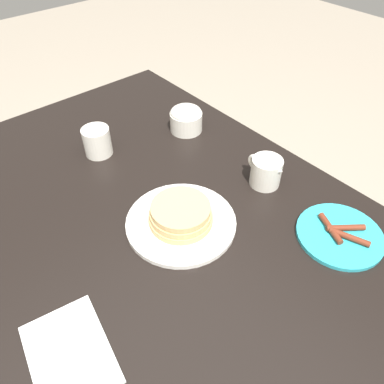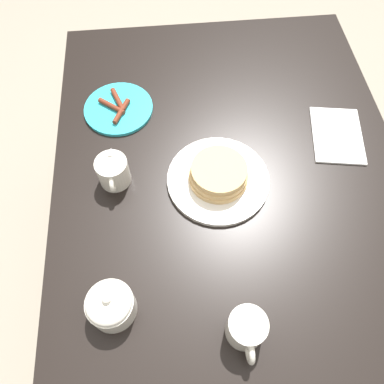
# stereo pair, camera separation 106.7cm
# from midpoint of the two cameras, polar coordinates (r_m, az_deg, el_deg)

# --- Properties ---
(ground_plane) EXTENTS (8.00, 8.00, 0.00)m
(ground_plane) POSITION_cam_midpoint_polar(r_m,az_deg,el_deg) (1.48, -3.82, -31.15)
(ground_plane) COLOR gray
(dining_table) EXTENTS (1.33, 0.90, 0.74)m
(dining_table) POSITION_cam_midpoint_polar(r_m,az_deg,el_deg) (0.86, -6.69, -32.36)
(dining_table) COLOR black
(dining_table) RESTS_ON ground_plane
(pancake_plate) EXTENTS (0.26, 0.26, 0.06)m
(pancake_plate) POSITION_cam_midpoint_polar(r_m,az_deg,el_deg) (0.72, -11.35, -29.17)
(pancake_plate) COLOR white
(pancake_plate) RESTS_ON dining_table
(side_plate_bacon) EXTENTS (0.19, 0.19, 0.02)m
(side_plate_bacon) POSITION_cam_midpoint_polar(r_m,az_deg,el_deg) (0.86, -28.04, -10.27)
(side_plate_bacon) COLOR #2DADBC
(side_plate_bacon) RESTS_ON dining_table
(coffee_mug) EXTENTS (0.11, 0.08, 0.08)m
(coffee_mug) POSITION_cam_midpoint_polar(r_m,az_deg,el_deg) (0.79, -11.12, -56.93)
(coffee_mug) COLOR silver
(coffee_mug) RESTS_ON dining_table
(creamer_pitcher) EXTENTS (0.11, 0.08, 0.09)m
(creamer_pitcher) POSITION_cam_midpoint_polar(r_m,az_deg,el_deg) (0.79, -32.36, -25.34)
(creamer_pitcher) COLOR silver
(creamer_pitcher) RESTS_ON dining_table
(sugar_bowl) EXTENTS (0.10, 0.10, 0.09)m
(sugar_bowl) POSITION_cam_midpoint_polar(r_m,az_deg,el_deg) (0.84, -38.52, -47.42)
(sugar_bowl) COLOR silver
(sugar_bowl) RESTS_ON dining_table
(napkin) EXTENTS (0.21, 0.16, 0.01)m
(napkin) POSITION_cam_midpoint_polar(r_m,az_deg,el_deg) (0.77, 16.18, -17.82)
(napkin) COLOR white
(napkin) RESTS_ON dining_table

